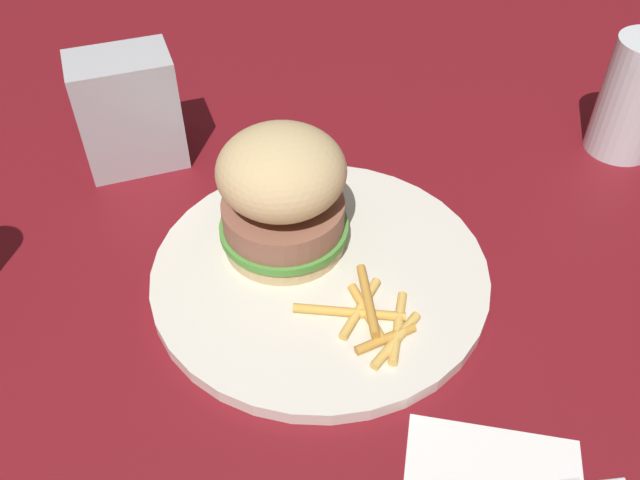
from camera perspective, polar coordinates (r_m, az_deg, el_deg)
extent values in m
plane|color=maroon|center=(0.54, 2.28, -2.39)|extent=(1.60, 1.60, 0.00)
cylinder|color=silver|center=(0.53, 0.00, -2.80)|extent=(0.27, 0.27, 0.01)
cylinder|color=tan|center=(0.55, -2.91, 0.64)|extent=(0.10, 0.10, 0.01)
cylinder|color=#4C9338|center=(0.54, -2.95, 1.43)|extent=(0.10, 0.10, 0.01)
cylinder|color=#8E5B47|center=(0.53, -3.00, 2.62)|extent=(0.10, 0.10, 0.02)
ellipsoid|color=tan|center=(0.50, -3.18, 6.28)|extent=(0.10, 0.10, 0.06)
cylinder|color=gold|center=(0.49, 2.52, -6.24)|extent=(0.03, 0.08, 0.01)
cylinder|color=gold|center=(0.48, 5.67, -8.48)|extent=(0.04, 0.04, 0.01)
cylinder|color=#E5B251|center=(0.49, 3.49, -5.88)|extent=(0.06, 0.02, 0.01)
cylinder|color=#E5B251|center=(0.49, 6.73, -7.49)|extent=(0.07, 0.02, 0.01)
cylinder|color=gold|center=(0.49, 4.06, -6.29)|extent=(0.05, 0.04, 0.01)
cylinder|color=gold|center=(0.49, 4.15, -5.14)|extent=(0.06, 0.04, 0.01)
cylinder|color=#E5B251|center=(0.48, 6.57, -8.57)|extent=(0.06, 0.02, 0.01)
cylinder|color=silver|center=(0.47, 23.34, -18.43)|extent=(0.02, 0.03, 0.00)
cylinder|color=silver|center=(0.70, 25.52, 11.03)|extent=(0.06, 0.06, 0.12)
cylinder|color=black|center=(0.71, 25.11, 9.92)|extent=(0.06, 0.06, 0.08)
cube|color=#B7BABF|center=(0.65, -16.17, 10.61)|extent=(0.10, 0.11, 0.11)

